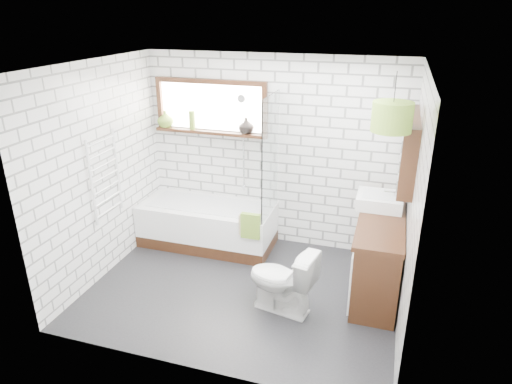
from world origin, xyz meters
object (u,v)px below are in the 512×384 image
(bathtub, at_px, (208,224))
(basin, at_px, (379,201))
(vanity, at_px, (379,253))
(toilet, at_px, (282,280))
(pendant, at_px, (392,117))

(bathtub, height_order, basin, basin)
(vanity, xyz_separation_m, basin, (-0.06, 0.29, 0.51))
(bathtub, distance_m, toilet, 1.74)
(bathtub, bearing_deg, toilet, -40.86)
(basin, bearing_deg, vanity, -78.46)
(vanity, distance_m, basin, 0.60)
(vanity, bearing_deg, basin, 101.54)
(vanity, relative_size, pendant, 4.23)
(bathtub, relative_size, basin, 3.49)
(vanity, xyz_separation_m, pendant, (-0.02, -0.50, 1.66))
(vanity, relative_size, toilet, 2.11)
(toilet, height_order, pendant, pendant)
(basin, bearing_deg, pendant, -87.24)
(vanity, height_order, basin, basin)
(vanity, height_order, pendant, pendant)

